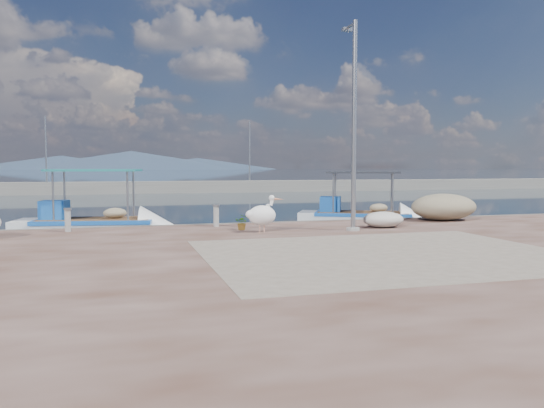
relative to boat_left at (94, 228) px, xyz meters
The scene contains 14 objects.
ground 9.60m from the boat_left, 48.65° to the right, with size 1400.00×1400.00×0.00m, color #162635.
quay 14.65m from the boat_left, 64.35° to the right, with size 44.00×22.00×0.50m, color #44291D.
quay_patch 12.57m from the boat_left, 54.27° to the right, with size 9.00×7.00×0.01m, color gray.
breakwater 33.40m from the boat_left, 79.06° to the left, with size 120.00×2.20×7.50m.
mountains 642.95m from the boat_left, 89.04° to the left, with size 370.00×280.00×22.00m.
boat_left is the anchor object (origin of this frame).
boat_right 11.67m from the boat_left, ahead, with size 6.18×4.40×2.86m.
pelican 7.59m from the boat_left, 43.08° to the right, with size 1.25×0.58×1.23m.
lamp_post 10.82m from the boat_left, 32.76° to the right, with size 0.44×0.96×7.00m.
bollard_near 5.36m from the boat_left, 35.25° to the right, with size 0.26×0.26×0.80m.
bollard_far 3.39m from the boat_left, 101.89° to the right, with size 0.26×0.26×0.79m.
potted_plant 6.66m from the boat_left, 41.13° to the right, with size 0.47×0.41×0.53m, color #33722D.
net_pile_c 14.00m from the boat_left, 14.14° to the right, with size 2.74×1.96×1.08m, color tan.
net_pile_d 11.21m from the boat_left, 26.51° to the right, with size 1.50×1.13×0.56m, color silver.
Camera 1 is at (-5.37, -14.75, 2.65)m, focal length 35.00 mm.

